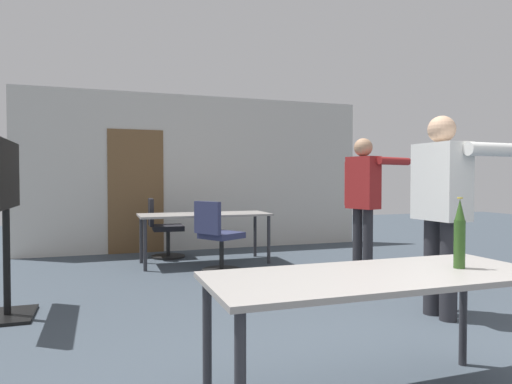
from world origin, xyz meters
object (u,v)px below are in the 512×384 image
object	(u,v)px
office_chair_mid_tucked	(163,230)
person_far_watching	(442,197)
tv_screen	(6,205)
office_chair_near_pushed	(218,239)
drink_cup	(208,210)
beer_bottle	(460,235)
person_near_casual	(364,192)

from	to	relation	value
office_chair_mid_tucked	person_far_watching	bearing A→B (deg)	28.50
tv_screen	office_chair_mid_tucked	xyz separation A→B (m)	(1.71, 2.68, -0.57)
tv_screen	person_far_watching	distance (m)	3.86
tv_screen	office_chair_near_pushed	distance (m)	2.67
office_chair_near_pushed	drink_cup	world-z (taller)	office_chair_near_pushed
tv_screen	beer_bottle	size ratio (longest dim) A/B	3.95
office_chair_mid_tucked	beer_bottle	xyz separation A→B (m)	(0.99, -5.14, 0.48)
beer_bottle	drink_cup	world-z (taller)	beer_bottle
drink_cup	office_chair_near_pushed	bearing A→B (deg)	-94.41
person_far_watching	beer_bottle	distance (m)	1.57
office_chair_near_pushed	person_near_casual	bearing A→B (deg)	35.79
office_chair_mid_tucked	drink_cup	size ratio (longest dim) A/B	9.98
person_far_watching	office_chair_mid_tucked	world-z (taller)	person_far_watching
office_chair_mid_tucked	beer_bottle	world-z (taller)	beer_bottle
person_far_watching	office_chair_near_pushed	world-z (taller)	person_far_watching
tv_screen	drink_cup	world-z (taller)	tv_screen
person_far_watching	drink_cup	size ratio (longest dim) A/B	19.23
tv_screen	drink_cup	xyz separation A→B (m)	(2.31, 2.18, -0.23)
person_near_casual	beer_bottle	bearing A→B (deg)	-39.96
beer_bottle	tv_screen	bearing A→B (deg)	137.66
person_near_casual	drink_cup	bearing A→B (deg)	-150.47
office_chair_near_pushed	person_far_watching	bearing A→B (deg)	-2.18
person_far_watching	office_chair_mid_tucked	distance (m)	4.41
tv_screen	office_chair_mid_tucked	world-z (taller)	tv_screen
tv_screen	beer_bottle	bearing A→B (deg)	-132.34
beer_bottle	drink_cup	bearing A→B (deg)	94.75
drink_cup	person_far_watching	bearing A→B (deg)	-68.50
tv_screen	office_chair_near_pushed	world-z (taller)	tv_screen
person_near_casual	beer_bottle	size ratio (longest dim) A/B	4.38
person_near_casual	drink_cup	xyz separation A→B (m)	(-1.68, 1.60, -0.29)
tv_screen	person_near_casual	xyz separation A→B (m)	(3.99, 0.58, 0.07)
person_far_watching	drink_cup	world-z (taller)	person_far_watching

